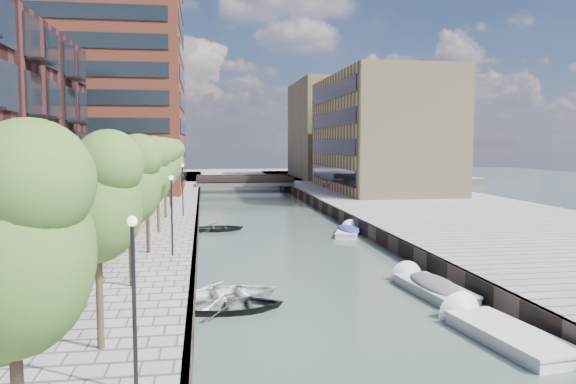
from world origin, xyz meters
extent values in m
plane|color=#38473F|center=(0.00, 40.00, 0.00)|extent=(300.00, 300.00, 0.00)
cube|color=gray|center=(16.00, 40.00, 0.50)|extent=(20.00, 140.00, 1.00)
cube|color=#332823|center=(-6.10, 40.00, 0.50)|extent=(0.25, 140.00, 1.00)
cube|color=#332823|center=(6.10, 40.00, 0.50)|extent=(0.25, 140.00, 1.00)
cube|color=gray|center=(0.00, 100.00, 0.50)|extent=(80.00, 40.00, 1.00)
cube|color=brown|center=(-17.00, 65.00, 16.00)|extent=(18.00, 18.00, 30.00)
cube|color=tan|center=(16.00, 62.00, 8.00)|extent=(12.00, 25.00, 14.00)
cube|color=tan|center=(16.00, 88.00, 9.00)|extent=(12.00, 20.00, 16.00)
cube|color=gray|center=(0.00, 72.00, 1.30)|extent=(13.00, 6.00, 0.60)
cube|color=#332823|center=(0.00, 69.20, 1.90)|extent=(13.00, 0.40, 0.80)
cube|color=#332823|center=(0.00, 74.80, 1.90)|extent=(13.00, 0.40, 0.80)
ellipsoid|color=#3A5D22|center=(-8.50, 4.00, 5.33)|extent=(2.50, 2.50, 3.25)
cylinder|color=#382619|center=(-8.50, 11.00, 2.60)|extent=(0.20, 0.20, 3.20)
ellipsoid|color=#3A5D22|center=(-8.50, 11.00, 5.33)|extent=(2.50, 2.50, 3.25)
cylinder|color=#382619|center=(-8.50, 18.00, 2.60)|extent=(0.20, 0.20, 3.20)
ellipsoid|color=#3A5D22|center=(-8.50, 18.00, 5.33)|extent=(2.50, 2.50, 3.25)
cylinder|color=#382619|center=(-8.50, 25.00, 2.60)|extent=(0.20, 0.20, 3.20)
ellipsoid|color=#3A5D22|center=(-8.50, 25.00, 5.33)|extent=(2.50, 2.50, 3.25)
cylinder|color=#382619|center=(-8.50, 32.00, 2.60)|extent=(0.20, 0.20, 3.20)
ellipsoid|color=#3A5D22|center=(-8.50, 32.00, 5.33)|extent=(2.50, 2.50, 3.25)
cylinder|color=#382619|center=(-8.50, 39.00, 2.60)|extent=(0.20, 0.20, 3.20)
ellipsoid|color=#3A5D22|center=(-8.50, 39.00, 5.33)|extent=(2.50, 2.50, 3.25)
cylinder|color=#382619|center=(-8.50, 46.00, 2.60)|extent=(0.20, 0.20, 3.20)
ellipsoid|color=#3A5D22|center=(-8.50, 46.00, 5.33)|extent=(2.50, 2.50, 3.25)
cylinder|color=black|center=(-7.20, 8.00, 3.00)|extent=(0.10, 0.10, 4.00)
sphere|color=#FFF2CC|center=(-7.20, 8.00, 5.00)|extent=(0.24, 0.24, 0.24)
cylinder|color=black|center=(-7.20, 24.00, 3.00)|extent=(0.10, 0.10, 4.00)
sphere|color=#FFF2CC|center=(-7.20, 24.00, 5.00)|extent=(0.24, 0.24, 0.24)
cylinder|color=black|center=(-7.20, 40.00, 3.00)|extent=(0.10, 0.10, 4.00)
sphere|color=#FFF2CC|center=(-7.20, 40.00, 5.00)|extent=(0.24, 0.24, 0.24)
imported|color=black|center=(-4.45, 17.30, 0.00)|extent=(4.28, 3.14, 0.86)
imported|color=white|center=(-4.69, 18.83, 0.00)|extent=(5.45, 4.47, 0.99)
imported|color=black|center=(-4.59, 38.27, 0.00)|extent=(4.29, 3.17, 0.85)
cube|color=silver|center=(4.60, 12.15, 0.05)|extent=(2.50, 5.20, 0.71)
cube|color=silver|center=(4.60, 12.15, 0.43)|extent=(2.60, 5.32, 0.11)
cone|color=silver|center=(4.27, 14.63, 0.11)|extent=(1.96, 1.22, 1.85)
cube|color=white|center=(4.96, 34.92, 0.04)|extent=(2.74, 4.29, 0.57)
cube|color=white|center=(4.96, 34.92, 0.35)|extent=(2.83, 4.40, 0.09)
cone|color=white|center=(5.62, 36.82, 0.09)|extent=(1.67, 1.24, 1.49)
ellipsoid|color=navy|center=(4.96, 34.92, 0.39)|extent=(2.54, 3.93, 0.49)
cube|color=#BABBB9|center=(4.59, 18.42, 0.05)|extent=(2.20, 4.82, 0.66)
cube|color=#BABBB9|center=(4.59, 18.42, 0.41)|extent=(2.29, 4.93, 0.10)
cone|color=#BABBB9|center=(4.34, 20.74, 0.10)|extent=(1.81, 1.09, 1.72)
ellipsoid|color=#4B4C52|center=(4.59, 18.42, 0.46)|extent=(2.05, 4.40, 0.57)
imported|color=#97989B|center=(10.74, 64.96, 1.72)|extent=(1.93, 4.32, 1.44)
camera|label=1|loc=(-5.60, -4.95, 6.76)|focal=35.00mm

